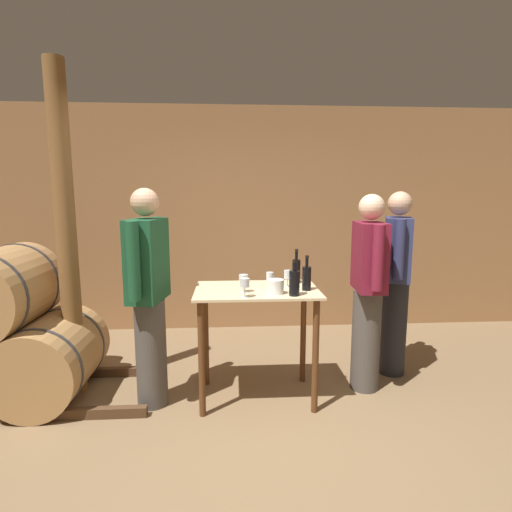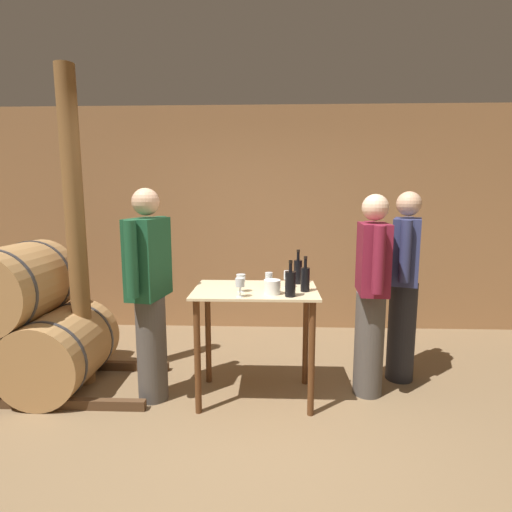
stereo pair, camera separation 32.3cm
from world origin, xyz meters
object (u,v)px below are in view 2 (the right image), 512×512
(wooden_post, at_px, (76,232))
(person_host, at_px, (404,283))
(ice_bucket, at_px, (272,287))
(person_visitor_bearded, at_px, (149,291))
(wine_glass_near_center, at_px, (240,283))
(wine_bottle_center, at_px, (305,278))
(person_visitor_with_scarf, at_px, (371,292))
(wine_glass_far_side, at_px, (287,276))
(wine_glass_near_right, at_px, (269,277))
(wine_glass_near_left, at_px, (241,279))
(wine_bottle_left, at_px, (298,271))
(wine_bottle_far_left, at_px, (290,283))

(wooden_post, xyz_separation_m, person_host, (2.83, 0.17, -0.45))
(ice_bucket, relative_size, person_visitor_bearded, 0.07)
(person_host, height_order, person_visitor_bearded, person_visitor_bearded)
(wine_glass_near_center, relative_size, ice_bucket, 1.13)
(wine_bottle_center, distance_m, person_visitor_with_scarf, 0.60)
(wine_glass_far_side, distance_m, person_visitor_with_scarf, 0.70)
(wine_glass_near_center, distance_m, ice_bucket, 0.26)
(wooden_post, xyz_separation_m, wine_glass_near_right, (1.64, -0.20, -0.33))
(wooden_post, distance_m, wine_glass_near_right, 1.69)
(wine_glass_near_left, height_order, person_host, person_host)
(wine_bottle_left, relative_size, wine_glass_near_right, 2.19)
(wine_bottle_left, height_order, wine_bottle_center, wine_bottle_left)
(wine_bottle_left, height_order, wine_glass_near_left, wine_bottle_left)
(wine_glass_far_side, bearing_deg, wooden_post, 175.04)
(wine_glass_near_center, bearing_deg, wine_bottle_left, 45.17)
(wine_glass_near_left, distance_m, person_visitor_bearded, 0.74)
(wine_glass_near_right, bearing_deg, wooden_post, 172.88)
(wine_glass_near_center, relative_size, wine_glass_near_right, 1.07)
(wine_glass_near_right, xyz_separation_m, person_visitor_with_scarf, (0.84, 0.09, -0.13))
(wine_bottle_center, distance_m, wine_glass_near_right, 0.29)
(wine_bottle_center, bearing_deg, wooden_post, 171.71)
(wine_bottle_far_left, height_order, ice_bucket, wine_bottle_far_left)
(wine_glass_near_left, relative_size, ice_bucket, 1.10)
(wine_glass_near_left, distance_m, ice_bucket, 0.25)
(ice_bucket, height_order, person_visitor_bearded, person_visitor_bearded)
(wine_bottle_left, xyz_separation_m, person_visitor_with_scarf, (0.59, -0.10, -0.15))
(wine_glass_near_center, xyz_separation_m, person_visitor_with_scarf, (1.05, 0.35, -0.14))
(wooden_post, height_order, person_visitor_with_scarf, wooden_post)
(person_host, bearing_deg, wine_glass_near_right, -162.66)
(person_host, xyz_separation_m, person_visitor_bearded, (-2.14, -0.44, 0.01))
(person_visitor_bearded, bearing_deg, ice_bucket, -6.25)
(person_visitor_with_scarf, bearing_deg, wine_glass_far_side, -176.73)
(person_host, relative_size, person_visitor_with_scarf, 1.01)
(wine_bottle_left, height_order, wine_glass_near_center, wine_bottle_left)
(wine_bottle_left, bearing_deg, person_visitor_bearded, -167.94)
(wine_glass_far_side, xyz_separation_m, ice_bucket, (-0.12, -0.22, -0.04))
(person_visitor_with_scarf, height_order, person_visitor_bearded, person_visitor_bearded)
(wine_glass_near_left, relative_size, person_visitor_with_scarf, 0.08)
(wine_glass_far_side, bearing_deg, person_visitor_bearded, -174.11)
(wooden_post, xyz_separation_m, ice_bucket, (1.67, -0.37, -0.37))
(wooden_post, relative_size, wine_bottle_left, 9.29)
(wooden_post, height_order, person_visitor_bearded, wooden_post)
(person_host, xyz_separation_m, person_visitor_with_scarf, (-0.36, -0.28, -0.01))
(wine_bottle_far_left, distance_m, person_host, 1.20)
(wine_glass_near_left, bearing_deg, wine_bottle_center, 3.97)
(wine_glass_near_left, xyz_separation_m, person_visitor_with_scarf, (1.05, 0.20, -0.14))
(wine_glass_far_side, height_order, person_visitor_with_scarf, person_visitor_with_scarf)
(wine_bottle_center, bearing_deg, wine_glass_far_side, 136.74)
(ice_bucket, bearing_deg, wine_bottle_far_left, -25.94)
(wooden_post, xyz_separation_m, wine_bottle_left, (1.88, -0.01, -0.32))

